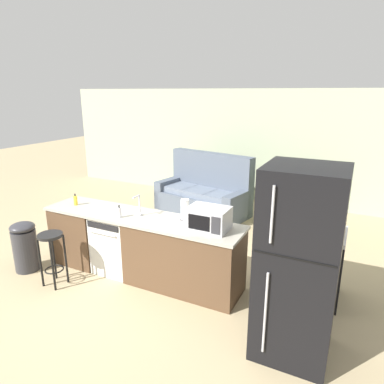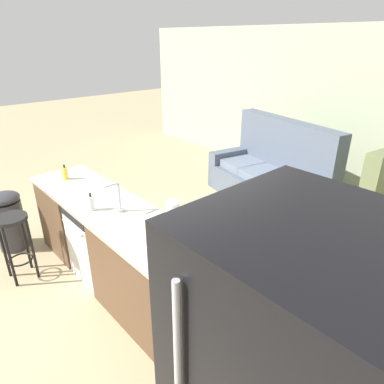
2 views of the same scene
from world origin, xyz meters
The scene contains 16 objects.
ground_plane centered at (0.00, 0.00, 0.00)m, with size 24.00×24.00×0.00m, color tan.
wall_back centered at (0.30, 4.20, 1.30)m, with size 10.00×0.06×2.60m.
kitchen_counter centered at (0.24, 0.00, 0.42)m, with size 2.94×0.66×0.90m.
dishwasher centered at (-0.25, 0.00, 0.42)m, with size 0.58×0.61×0.84m.
stove_range centered at (2.35, 0.55, 0.45)m, with size 0.76×0.68×0.90m.
refrigerator centered at (2.35, -0.55, 0.96)m, with size 0.72×0.73×1.91m.
microwave centered at (1.18, 0.00, 1.04)m, with size 0.50×0.37×0.28m.
sink_faucet centered at (0.15, 0.01, 1.03)m, with size 0.07×0.18×0.30m.
paper_towel_roll centered at (0.77, 0.16, 1.04)m, with size 0.14×0.14×0.28m.
soap_bottle centered at (-0.05, -0.17, 0.97)m, with size 0.06×0.06×0.18m.
dish_soap_bottle centered at (-0.97, -0.03, 0.97)m, with size 0.06×0.06×0.18m.
kettle centered at (2.52, 0.42, 0.99)m, with size 0.21×0.17×0.19m.
bar_stool centered at (-0.77, -0.72, 0.54)m, with size 0.32×0.32×0.74m.
trash_bin centered at (-1.45, -0.61, 0.38)m, with size 0.35×0.35×0.74m.
couch centered at (-0.15, 2.88, 0.39)m, with size 2.15×1.31×1.27m.
armchair centered at (1.63, 2.93, 0.35)m, with size 0.91×0.95×1.20m.
Camera 1 is at (2.74, -3.61, 2.53)m, focal length 32.00 mm.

